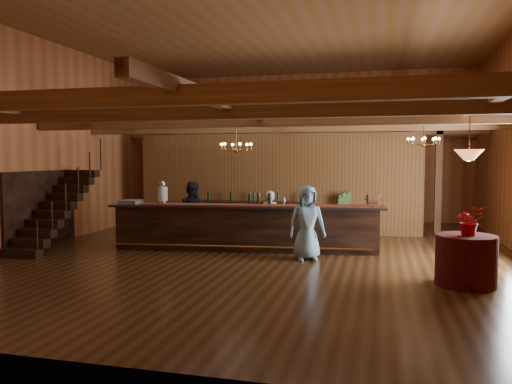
% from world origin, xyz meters
% --- Properties ---
extents(floor, '(14.00, 14.00, 0.00)m').
position_xyz_m(floor, '(0.00, 0.00, 0.00)').
color(floor, '#4D3017').
rests_on(floor, ground).
extents(ceiling, '(14.00, 14.00, 0.00)m').
position_xyz_m(ceiling, '(0.00, 0.00, 5.50)').
color(ceiling, brown).
rests_on(ceiling, wall_back).
extents(wall_back, '(12.00, 0.10, 5.50)m').
position_xyz_m(wall_back, '(0.00, 7.00, 2.75)').
color(wall_back, '#BA6A3E').
rests_on(wall_back, floor).
extents(wall_front, '(12.00, 0.10, 5.50)m').
position_xyz_m(wall_front, '(0.00, -7.00, 2.75)').
color(wall_front, '#BA6A3E').
rests_on(wall_front, floor).
extents(wall_left, '(0.10, 14.00, 5.50)m').
position_xyz_m(wall_left, '(-6.00, 0.00, 2.75)').
color(wall_left, '#BA6A3E').
rests_on(wall_left, floor).
extents(beam_grid, '(11.90, 13.90, 0.39)m').
position_xyz_m(beam_grid, '(0.00, 0.51, 3.24)').
color(beam_grid, olive).
rests_on(beam_grid, wall_left).
extents(support_posts, '(9.20, 10.20, 3.20)m').
position_xyz_m(support_posts, '(0.00, -0.50, 1.60)').
color(support_posts, olive).
rests_on(support_posts, floor).
extents(partition_wall, '(9.00, 0.18, 3.10)m').
position_xyz_m(partition_wall, '(-0.50, 3.50, 1.55)').
color(partition_wall, brown).
rests_on(partition_wall, floor).
extents(staircase, '(1.00, 2.80, 2.00)m').
position_xyz_m(staircase, '(-5.45, -0.74, 1.00)').
color(staircase, '#3D2317').
rests_on(staircase, floor).
extents(backroom_boxes, '(4.10, 0.60, 1.10)m').
position_xyz_m(backroom_boxes, '(-0.29, 5.50, 0.53)').
color(backroom_boxes, '#3D2317').
rests_on(backroom_boxes, floor).
extents(tasting_bar, '(6.97, 1.66, 1.17)m').
position_xyz_m(tasting_bar, '(-0.56, 0.17, 0.59)').
color(tasting_bar, '#3D2317').
rests_on(tasting_bar, floor).
extents(beverage_dispenser, '(0.26, 0.26, 0.60)m').
position_xyz_m(beverage_dispenser, '(-2.73, -0.03, 1.44)').
color(beverage_dispenser, silver).
rests_on(beverage_dispenser, tasting_bar).
extents(glass_rack_tray, '(0.50, 0.50, 0.10)m').
position_xyz_m(glass_rack_tray, '(-3.52, -0.23, 1.20)').
color(glass_rack_tray, gray).
rests_on(glass_rack_tray, tasting_bar).
extents(raffle_drum, '(0.34, 0.24, 0.30)m').
position_xyz_m(raffle_drum, '(2.59, 0.48, 1.33)').
color(raffle_drum, brown).
rests_on(raffle_drum, tasting_bar).
extents(bar_bottle_0, '(0.07, 0.07, 0.30)m').
position_xyz_m(bar_bottle_0, '(-0.48, 0.31, 1.30)').
color(bar_bottle_0, black).
rests_on(bar_bottle_0, tasting_bar).
extents(bar_bottle_1, '(0.07, 0.07, 0.30)m').
position_xyz_m(bar_bottle_1, '(-0.25, 0.34, 1.30)').
color(bar_bottle_1, black).
rests_on(bar_bottle_1, tasting_bar).
extents(bar_bottle_2, '(0.07, 0.07, 0.30)m').
position_xyz_m(bar_bottle_2, '(0.03, 0.37, 1.30)').
color(bar_bottle_2, black).
rests_on(bar_bottle_2, tasting_bar).
extents(backbar_shelf, '(3.46, 0.56, 0.97)m').
position_xyz_m(backbar_shelf, '(-1.09, 3.20, 0.49)').
color(backbar_shelf, '#3D2317').
rests_on(backbar_shelf, floor).
extents(round_table, '(1.08, 1.08, 0.93)m').
position_xyz_m(round_table, '(4.30, -2.21, 0.47)').
color(round_table, '#47160F').
rests_on(round_table, floor).
extents(chandelier_left, '(0.80, 0.80, 0.73)m').
position_xyz_m(chandelier_left, '(-0.75, 0.00, 2.63)').
color(chandelier_left, '#A56D32').
rests_on(chandelier_left, beam_grid).
extents(chandelier_right, '(0.80, 0.80, 0.58)m').
position_xyz_m(chandelier_right, '(3.81, 1.68, 2.78)').
color(chandelier_right, '#A56D32').
rests_on(chandelier_right, beam_grid).
extents(pendant_lamp, '(0.52, 0.52, 0.90)m').
position_xyz_m(pendant_lamp, '(4.30, -2.21, 2.40)').
color(pendant_lamp, '#A56D32').
rests_on(pendant_lamp, beam_grid).
extents(bartender, '(0.55, 0.37, 1.48)m').
position_xyz_m(bartender, '(-0.07, 0.87, 0.74)').
color(bartender, white).
rests_on(bartender, floor).
extents(staff_second, '(0.83, 0.65, 1.69)m').
position_xyz_m(staff_second, '(-2.28, 0.86, 0.85)').
color(staff_second, black).
rests_on(staff_second, floor).
extents(guest, '(0.97, 0.80, 1.71)m').
position_xyz_m(guest, '(1.13, -0.62, 0.86)').
color(guest, '#7CAECD').
rests_on(guest, floor).
extents(floor_plant, '(0.82, 0.70, 1.32)m').
position_xyz_m(floor_plant, '(1.59, 3.35, 0.66)').
color(floor_plant, '#3E6730').
rests_on(floor_plant, floor).
extents(table_flowers, '(0.58, 0.53, 0.54)m').
position_xyz_m(table_flowers, '(4.34, -2.25, 1.21)').
color(table_flowers, '#A20405').
rests_on(table_flowers, round_table).
extents(table_vase, '(0.20, 0.20, 0.30)m').
position_xyz_m(table_vase, '(4.34, -2.28, 1.09)').
color(table_vase, '#A56D32').
rests_on(table_vase, round_table).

